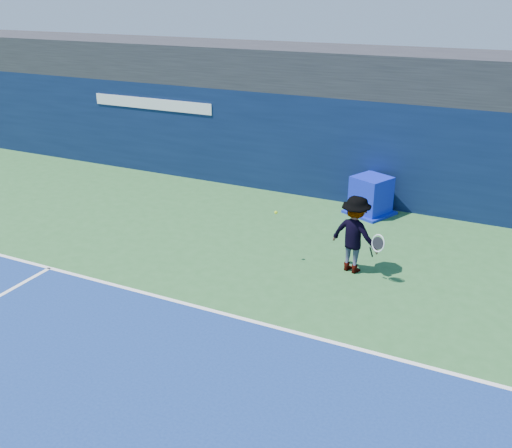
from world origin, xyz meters
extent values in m
plane|color=#2B5F2D|center=(0.00, 0.00, 0.00)|extent=(80.00, 80.00, 0.00)
cube|color=white|center=(0.00, 3.00, 0.01)|extent=(24.00, 0.10, 0.01)
cube|color=black|center=(0.00, 11.50, 3.60)|extent=(36.00, 3.00, 1.20)
cube|color=#0A1737|center=(0.00, 10.50, 1.50)|extent=(36.00, 1.00, 3.00)
cube|color=white|center=(-7.00, 9.99, 2.35)|extent=(4.50, 0.04, 0.35)
cube|color=#0C18B2|center=(0.57, 9.46, 0.53)|extent=(1.17, 1.17, 1.07)
cube|color=#0B199E|center=(0.57, 9.46, 0.04)|extent=(1.47, 1.47, 0.07)
imported|color=silver|center=(1.15, 5.88, 0.87)|extent=(1.25, 0.91, 1.75)
cylinder|color=black|center=(1.60, 5.63, 0.65)|extent=(0.08, 0.15, 0.28)
torus|color=white|center=(1.74, 5.58, 0.90)|extent=(0.32, 0.18, 0.31)
cylinder|color=black|center=(1.74, 5.58, 0.90)|extent=(0.27, 0.14, 0.26)
sphere|color=#ACCF17|center=(-0.58, 5.55, 1.21)|extent=(0.07, 0.07, 0.07)
camera|label=1|loc=(4.16, -5.29, 5.83)|focal=40.00mm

